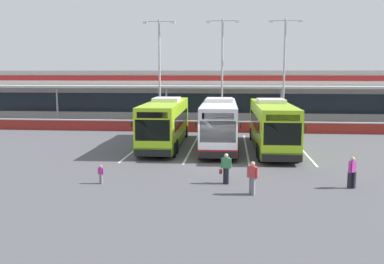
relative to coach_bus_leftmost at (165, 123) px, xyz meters
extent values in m
plane|color=#4C4C51|center=(4.29, -6.35, -1.79)|extent=(200.00, 200.00, 0.00)
cube|color=#B7B7B2|center=(4.29, 20.65, 0.96)|extent=(70.00, 10.00, 5.50)
cube|color=#19232D|center=(4.29, 15.63, 0.51)|extent=(66.00, 0.08, 2.20)
cube|color=maroon|center=(4.29, 15.62, 3.36)|extent=(68.00, 0.08, 0.60)
cube|color=beige|center=(4.29, 14.15, 2.41)|extent=(67.00, 3.00, 0.24)
cube|color=gray|center=(4.29, 20.65, 3.96)|extent=(70.00, 10.00, 0.50)
cylinder|color=#999999|center=(-14.31, 12.95, 0.31)|extent=(0.20, 0.20, 4.20)
cylinder|color=#999999|center=(-1.91, 12.95, 0.31)|extent=(0.20, 0.20, 4.20)
cylinder|color=#999999|center=(10.49, 12.95, 0.31)|extent=(0.20, 0.20, 4.20)
cube|color=maroon|center=(4.29, 8.15, -1.29)|extent=(60.00, 0.36, 1.00)
cube|color=#B2B2B2|center=(4.29, 8.15, -0.74)|extent=(60.00, 0.40, 0.10)
cube|color=#9ED11E|center=(0.00, -0.04, 0.12)|extent=(2.74, 12.04, 3.19)
cube|color=#598419|center=(0.00, -0.04, -1.19)|extent=(2.76, 12.06, 0.56)
cube|color=black|center=(-0.01, 0.36, 0.36)|extent=(2.73, 9.64, 0.96)
cube|color=black|center=(0.09, -5.99, 0.26)|extent=(2.31, 0.14, 1.40)
cube|color=black|center=(0.09, -6.00, 1.26)|extent=(2.05, 0.11, 0.40)
cube|color=silver|center=(-0.02, 0.96, 1.85)|extent=(2.09, 2.83, 0.28)
cube|color=black|center=(0.10, -6.10, -1.24)|extent=(2.45, 0.20, 0.44)
cube|color=black|center=(1.54, -5.61, 0.61)|extent=(0.08, 0.12, 0.36)
cube|color=black|center=(-1.37, -5.66, 0.61)|extent=(0.08, 0.12, 0.36)
cylinder|color=black|center=(1.12, 4.58, -1.27)|extent=(0.34, 1.04, 1.04)
cylinder|color=black|center=(-1.27, 4.54, -1.27)|extent=(0.34, 1.04, 1.04)
cylinder|color=black|center=(1.25, -3.22, -1.27)|extent=(0.34, 1.04, 1.04)
cylinder|color=black|center=(-1.14, -3.26, -1.27)|extent=(0.34, 1.04, 1.04)
cylinder|color=black|center=(1.27, -4.62, -1.27)|extent=(0.34, 1.04, 1.04)
cylinder|color=black|center=(-1.12, -4.66, -1.27)|extent=(0.34, 1.04, 1.04)
cube|color=silver|center=(4.28, -0.28, 0.12)|extent=(2.74, 12.04, 3.19)
cube|color=#AD1E1E|center=(4.28, -0.28, -1.19)|extent=(2.76, 12.06, 0.56)
cube|color=black|center=(4.27, 0.12, 0.36)|extent=(2.73, 9.64, 0.96)
cube|color=black|center=(4.37, -6.23, 0.26)|extent=(2.31, 0.14, 1.40)
cube|color=black|center=(4.37, -6.24, 1.26)|extent=(2.05, 0.11, 0.40)
cube|color=silver|center=(4.26, 0.72, 1.85)|extent=(2.09, 2.83, 0.28)
cube|color=black|center=(4.38, -6.34, -1.24)|extent=(2.45, 0.20, 0.44)
cube|color=black|center=(5.82, -5.86, 0.61)|extent=(0.08, 0.12, 0.36)
cube|color=black|center=(2.91, -5.90, 0.61)|extent=(0.08, 0.12, 0.36)
cylinder|color=black|center=(5.40, 4.34, -1.27)|extent=(0.34, 1.04, 1.04)
cylinder|color=black|center=(3.01, 4.30, -1.27)|extent=(0.34, 1.04, 1.04)
cylinder|color=black|center=(5.53, -3.46, -1.27)|extent=(0.34, 1.04, 1.04)
cylinder|color=black|center=(3.14, -3.50, -1.27)|extent=(0.34, 1.04, 1.04)
cylinder|color=black|center=(5.55, -4.86, -1.27)|extent=(0.34, 1.04, 1.04)
cylinder|color=black|center=(3.16, -4.90, -1.27)|extent=(0.34, 1.04, 1.04)
cube|color=#9ED11E|center=(8.27, -0.95, 0.12)|extent=(2.74, 12.04, 3.19)
cube|color=#598419|center=(8.27, -0.95, -1.19)|extent=(2.76, 12.06, 0.56)
cube|color=black|center=(8.26, -0.55, 0.36)|extent=(2.73, 9.64, 0.96)
cube|color=black|center=(8.36, -6.90, 0.26)|extent=(2.31, 0.14, 1.40)
cube|color=black|center=(8.36, -6.91, 1.26)|extent=(2.05, 0.11, 0.40)
cube|color=silver|center=(8.26, 0.05, 1.85)|extent=(2.09, 2.83, 0.28)
cube|color=black|center=(8.37, -7.01, -1.24)|extent=(2.45, 0.20, 0.44)
cube|color=black|center=(9.81, -6.53, 0.61)|extent=(0.08, 0.12, 0.36)
cube|color=black|center=(6.90, -6.57, 0.61)|extent=(0.08, 0.12, 0.36)
cylinder|color=black|center=(9.39, 3.67, -1.27)|extent=(0.34, 1.04, 1.04)
cylinder|color=black|center=(7.00, 3.63, -1.27)|extent=(0.34, 1.04, 1.04)
cylinder|color=black|center=(9.52, -4.13, -1.27)|extent=(0.34, 1.04, 1.04)
cylinder|color=black|center=(7.13, -4.17, -1.27)|extent=(0.34, 1.04, 1.04)
cylinder|color=black|center=(9.54, -5.53, -1.27)|extent=(0.34, 1.04, 1.04)
cylinder|color=black|center=(7.15, -5.57, -1.27)|extent=(0.34, 1.04, 1.04)
cube|color=silver|center=(-2.01, -0.35, -1.78)|extent=(0.14, 13.00, 0.01)
cube|color=silver|center=(2.19, -0.35, -1.78)|extent=(0.14, 13.00, 0.01)
cube|color=silver|center=(6.39, -0.35, -1.78)|extent=(0.14, 13.00, 0.01)
cube|color=silver|center=(10.59, -0.35, -1.78)|extent=(0.14, 13.00, 0.01)
cube|color=black|center=(4.92, -11.24, -1.37)|extent=(0.17, 0.20, 0.84)
cube|color=black|center=(5.06, -11.38, -1.37)|extent=(0.17, 0.20, 0.84)
cube|color=#387F4C|center=(4.99, -11.31, -0.67)|extent=(0.37, 0.27, 0.56)
cube|color=#387F4C|center=(4.77, -11.27, -0.69)|extent=(0.11, 0.11, 0.54)
cube|color=#387F4C|center=(5.21, -11.34, -0.69)|extent=(0.11, 0.11, 0.54)
sphere|color=#DBB293|center=(4.99, -11.31, -0.28)|extent=(0.22, 0.22, 0.22)
cube|color=maroon|center=(4.71, -11.24, -1.16)|extent=(0.16, 0.30, 0.22)
cylinder|color=maroon|center=(4.71, -11.24, -0.98)|extent=(0.02, 0.02, 0.16)
cube|color=slate|center=(6.23, -13.13, -1.37)|extent=(0.21, 0.22, 0.84)
cube|color=slate|center=(6.32, -13.31, -1.37)|extent=(0.21, 0.22, 0.84)
cube|color=#B23838|center=(6.27, -13.22, -0.67)|extent=(0.40, 0.35, 0.56)
cube|color=#B23838|center=(6.08, -13.12, -0.69)|extent=(0.13, 0.13, 0.54)
cube|color=#B23838|center=(6.47, -13.31, -0.69)|extent=(0.13, 0.13, 0.54)
sphere|color=tan|center=(6.27, -13.22, -0.28)|extent=(0.22, 0.22, 0.22)
cube|color=slate|center=(-1.60, -11.87, -1.53)|extent=(0.11, 0.13, 0.52)
cube|color=slate|center=(-1.52, -11.96, -1.53)|extent=(0.11, 0.13, 0.52)
cube|color=#A32D89|center=(-1.56, -11.92, -1.09)|extent=(0.24, 0.18, 0.35)
cube|color=#A32D89|center=(-1.69, -11.88, -1.11)|extent=(0.07, 0.07, 0.33)
cube|color=#A32D89|center=(-1.43, -11.95, -1.11)|extent=(0.07, 0.07, 0.33)
sphere|color=tan|center=(-1.56, -11.92, -0.85)|extent=(0.14, 0.14, 0.14)
cube|color=black|center=(11.22, -11.62, -1.37)|extent=(0.22, 0.23, 0.84)
cube|color=black|center=(11.42, -11.60, -1.37)|extent=(0.22, 0.23, 0.84)
cube|color=#A32D89|center=(11.32, -11.61, -0.67)|extent=(0.40, 0.39, 0.56)
cube|color=#A32D89|center=(11.16, -11.76, -0.69)|extent=(0.13, 0.13, 0.54)
cube|color=#A32D89|center=(11.49, -11.46, -0.69)|extent=(0.13, 0.13, 0.54)
sphere|color=tan|center=(11.32, -11.61, -0.28)|extent=(0.22, 0.22, 0.22)
cylinder|color=#9E9EA3|center=(-2.10, 9.86, 3.71)|extent=(0.20, 0.20, 11.00)
cylinder|color=#9E9EA3|center=(-2.10, 9.86, 9.06)|extent=(2.80, 0.10, 0.10)
cube|color=silver|center=(-3.50, 9.86, 8.96)|extent=(0.44, 0.28, 0.20)
cube|color=silver|center=(-0.70, 9.86, 8.96)|extent=(0.44, 0.28, 0.20)
cylinder|color=#9E9EA3|center=(4.24, 9.87, 3.71)|extent=(0.20, 0.20, 11.00)
cylinder|color=#9E9EA3|center=(4.24, 9.87, 9.06)|extent=(2.80, 0.10, 0.10)
cube|color=silver|center=(2.84, 9.87, 8.96)|extent=(0.44, 0.28, 0.20)
cube|color=silver|center=(5.64, 9.87, 8.96)|extent=(0.44, 0.28, 0.20)
cylinder|color=#9E9EA3|center=(10.38, 10.20, 3.71)|extent=(0.20, 0.20, 11.00)
cylinder|color=#9E9EA3|center=(10.38, 10.20, 9.06)|extent=(2.80, 0.10, 0.10)
cube|color=silver|center=(8.98, 10.20, 8.96)|extent=(0.44, 0.28, 0.20)
cube|color=silver|center=(11.78, 10.20, 8.96)|extent=(0.44, 0.28, 0.20)
camera|label=1|loc=(5.25, -33.21, 4.04)|focal=39.87mm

